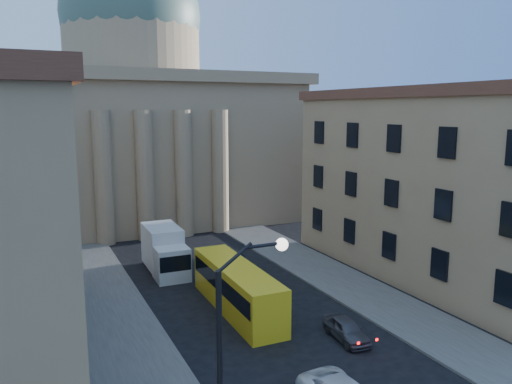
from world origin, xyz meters
TOP-DOWN VIEW (x-y plane):
  - sidewalk_left at (-8.50, 18.00)m, footprint 5.00×60.00m
  - sidewalk_right at (8.50, 18.00)m, footprint 5.00×60.00m
  - church at (0.00, 55.47)m, footprint 68.02×28.76m
  - building_right at (17.00, 22.00)m, footprint 11.60×26.60m
  - street_lamp at (-6.97, 8.00)m, footprint 2.62×0.44m
  - car_right_far at (3.22, 15.74)m, footprint 1.76×3.75m
  - car_right_distant at (1.90, 29.16)m, footprint 1.78×4.62m
  - city_bus at (-0.80, 22.35)m, footprint 2.65×10.67m
  - box_truck at (-2.99, 32.04)m, footprint 2.73×6.60m

SIDE VIEW (x-z plane):
  - sidewalk_left at x=-8.50m, z-range 0.00..0.15m
  - sidewalk_right at x=8.50m, z-range 0.00..0.15m
  - car_right_far at x=3.22m, z-range 0.00..1.24m
  - car_right_distant at x=1.90m, z-range 0.00..1.50m
  - city_bus at x=-0.80m, z-range 0.11..3.11m
  - box_truck at x=-2.99m, z-range -0.09..3.50m
  - street_lamp at x=-6.97m, z-range 0.87..9.70m
  - building_right at x=17.00m, z-range 0.07..14.77m
  - church at x=0.00m, z-range -6.42..30.18m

